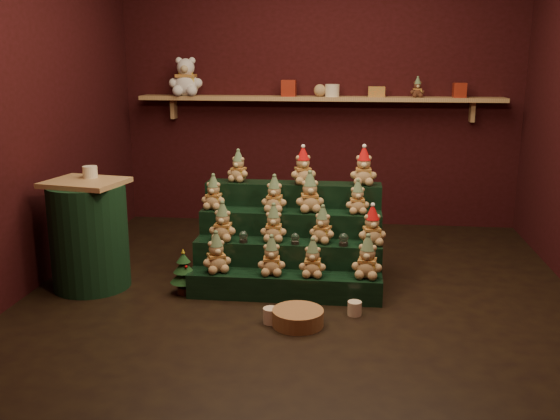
# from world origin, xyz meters

# --- Properties ---
(ground) EXTENTS (4.00, 4.00, 0.00)m
(ground) POSITION_xyz_m (0.00, 0.00, 0.00)
(ground) COLOR black
(ground) RESTS_ON ground
(back_wall) EXTENTS (4.00, 0.10, 2.80)m
(back_wall) POSITION_xyz_m (0.00, 2.05, 1.40)
(back_wall) COLOR black
(back_wall) RESTS_ON ground
(front_wall) EXTENTS (4.00, 0.10, 2.80)m
(front_wall) POSITION_xyz_m (0.00, -2.05, 1.40)
(front_wall) COLOR black
(front_wall) RESTS_ON ground
(left_wall) EXTENTS (0.10, 4.00, 2.80)m
(left_wall) POSITION_xyz_m (-2.05, 0.00, 1.40)
(left_wall) COLOR black
(left_wall) RESTS_ON ground
(back_shelf) EXTENTS (3.60, 0.26, 0.24)m
(back_shelf) POSITION_xyz_m (0.00, 1.87, 1.29)
(back_shelf) COLOR tan
(back_shelf) RESTS_ON ground
(riser_tier_front) EXTENTS (1.40, 0.22, 0.18)m
(riser_tier_front) POSITION_xyz_m (-0.12, -0.17, 0.09)
(riser_tier_front) COLOR black
(riser_tier_front) RESTS_ON ground
(riser_tier_midfront) EXTENTS (1.40, 0.22, 0.36)m
(riser_tier_midfront) POSITION_xyz_m (-0.12, 0.05, 0.18)
(riser_tier_midfront) COLOR black
(riser_tier_midfront) RESTS_ON ground
(riser_tier_midback) EXTENTS (1.40, 0.22, 0.54)m
(riser_tier_midback) POSITION_xyz_m (-0.12, 0.27, 0.27)
(riser_tier_midback) COLOR black
(riser_tier_midback) RESTS_ON ground
(riser_tier_back) EXTENTS (1.40, 0.22, 0.72)m
(riser_tier_back) POSITION_xyz_m (-0.12, 0.49, 0.36)
(riser_tier_back) COLOR black
(riser_tier_back) RESTS_ON ground
(teddy_0) EXTENTS (0.27, 0.26, 0.29)m
(teddy_0) POSITION_xyz_m (-0.61, -0.16, 0.33)
(teddy_0) COLOR tan
(teddy_0) RESTS_ON riser_tier_front
(teddy_1) EXTENTS (0.22, 0.20, 0.28)m
(teddy_1) POSITION_xyz_m (-0.21, -0.17, 0.32)
(teddy_1) COLOR tan
(teddy_1) RESTS_ON riser_tier_front
(teddy_2) EXTENTS (0.19, 0.17, 0.27)m
(teddy_2) POSITION_xyz_m (0.09, -0.18, 0.31)
(teddy_2) COLOR tan
(teddy_2) RESTS_ON riser_tier_front
(teddy_3) EXTENTS (0.24, 0.22, 0.30)m
(teddy_3) POSITION_xyz_m (0.47, -0.16, 0.33)
(teddy_3) COLOR tan
(teddy_3) RESTS_ON riser_tier_front
(teddy_4) EXTENTS (0.21, 0.19, 0.29)m
(teddy_4) POSITION_xyz_m (-0.60, 0.04, 0.50)
(teddy_4) COLOR tan
(teddy_4) RESTS_ON riser_tier_midfront
(teddy_5) EXTENTS (0.20, 0.18, 0.27)m
(teddy_5) POSITION_xyz_m (-0.22, 0.06, 0.50)
(teddy_5) COLOR tan
(teddy_5) RESTS_ON riser_tier_midfront
(teddy_6) EXTENTS (0.24, 0.23, 0.27)m
(teddy_6) POSITION_xyz_m (0.14, 0.07, 0.50)
(teddy_6) COLOR tan
(teddy_6) RESTS_ON riser_tier_midfront
(teddy_7) EXTENTS (0.24, 0.22, 0.28)m
(teddy_7) POSITION_xyz_m (0.50, 0.05, 0.50)
(teddy_7) COLOR tan
(teddy_7) RESTS_ON riser_tier_midfront
(teddy_8) EXTENTS (0.21, 0.19, 0.26)m
(teddy_8) POSITION_xyz_m (-0.72, 0.28, 0.67)
(teddy_8) COLOR tan
(teddy_8) RESTS_ON riser_tier_midback
(teddy_9) EXTENTS (0.21, 0.19, 0.28)m
(teddy_9) POSITION_xyz_m (-0.24, 0.25, 0.68)
(teddy_9) COLOR tan
(teddy_9) RESTS_ON riser_tier_midback
(teddy_10) EXTENTS (0.25, 0.23, 0.30)m
(teddy_10) POSITION_xyz_m (0.03, 0.28, 0.69)
(teddy_10) COLOR tan
(teddy_10) RESTS_ON riser_tier_midback
(teddy_11) EXTENTS (0.20, 0.18, 0.25)m
(teddy_11) POSITION_xyz_m (0.39, 0.27, 0.67)
(teddy_11) COLOR tan
(teddy_11) RESTS_ON riser_tier_midback
(teddy_12) EXTENTS (0.22, 0.21, 0.25)m
(teddy_12) POSITION_xyz_m (-0.56, 0.50, 0.85)
(teddy_12) COLOR tan
(teddy_12) RESTS_ON riser_tier_back
(teddy_13) EXTENTS (0.25, 0.24, 0.28)m
(teddy_13) POSITION_xyz_m (-0.04, 0.48, 0.86)
(teddy_13) COLOR tan
(teddy_13) RESTS_ON riser_tier_back
(teddy_14) EXTENTS (0.21, 0.19, 0.29)m
(teddy_14) POSITION_xyz_m (0.44, 0.49, 0.87)
(teddy_14) COLOR tan
(teddy_14) RESTS_ON riser_tier_back
(snow_globe_a) EXTENTS (0.06, 0.06, 0.09)m
(snow_globe_a) POSITION_xyz_m (-0.44, -0.01, 0.40)
(snow_globe_a) COLOR black
(snow_globe_a) RESTS_ON riser_tier_midfront
(snow_globe_b) EXTENTS (0.06, 0.06, 0.08)m
(snow_globe_b) POSITION_xyz_m (-0.05, -0.01, 0.40)
(snow_globe_b) COLOR black
(snow_globe_b) RESTS_ON riser_tier_midfront
(snow_globe_c) EXTENTS (0.07, 0.07, 0.10)m
(snow_globe_c) POSITION_xyz_m (0.30, -0.01, 0.41)
(snow_globe_c) COLOR black
(snow_globe_c) RESTS_ON riser_tier_midfront
(side_table) EXTENTS (0.61, 0.57, 0.82)m
(side_table) POSITION_xyz_m (-1.59, -0.11, 0.41)
(side_table) COLOR tan
(side_table) RESTS_ON ground
(table_ornament) EXTENTS (0.11, 0.11, 0.09)m
(table_ornament) POSITION_xyz_m (-1.59, -0.01, 0.87)
(table_ornament) COLOR beige
(table_ornament) RESTS_ON side_table
(mini_christmas_tree) EXTENTS (0.20, 0.20, 0.35)m
(mini_christmas_tree) POSITION_xyz_m (-0.86, -0.17, 0.17)
(mini_christmas_tree) COLOR #402616
(mini_christmas_tree) RESTS_ON ground
(mug_left) EXTENTS (0.10, 0.10, 0.10)m
(mug_left) POSITION_xyz_m (-0.16, -0.62, 0.05)
(mug_left) COLOR beige
(mug_left) RESTS_ON ground
(mug_right) EXTENTS (0.10, 0.10, 0.10)m
(mug_right) POSITION_xyz_m (0.39, -0.42, 0.05)
(mug_right) COLOR beige
(mug_right) RESTS_ON ground
(wicker_basket) EXTENTS (0.44, 0.44, 0.11)m
(wicker_basket) POSITION_xyz_m (0.02, -0.63, 0.05)
(wicker_basket) COLOR #97643D
(wicker_basket) RESTS_ON ground
(white_bear) EXTENTS (0.36, 0.33, 0.47)m
(white_bear) POSITION_xyz_m (-1.33, 1.84, 1.56)
(white_bear) COLOR white
(white_bear) RESTS_ON back_shelf
(brown_bear) EXTENTS (0.14, 0.13, 0.19)m
(brown_bear) POSITION_xyz_m (0.95, 1.84, 1.42)
(brown_bear) COLOR #542D1C
(brown_bear) RESTS_ON back_shelf
(gift_tin_red_a) EXTENTS (0.14, 0.14, 0.16)m
(gift_tin_red_a) POSITION_xyz_m (-0.30, 1.85, 1.40)
(gift_tin_red_a) COLOR maroon
(gift_tin_red_a) RESTS_ON back_shelf
(gift_tin_cream) EXTENTS (0.14, 0.14, 0.12)m
(gift_tin_cream) POSITION_xyz_m (0.13, 1.85, 1.38)
(gift_tin_cream) COLOR beige
(gift_tin_cream) RESTS_ON back_shelf
(gift_tin_red_b) EXTENTS (0.12, 0.12, 0.14)m
(gift_tin_red_b) POSITION_xyz_m (1.35, 1.85, 1.39)
(gift_tin_red_b) COLOR maroon
(gift_tin_red_b) RESTS_ON back_shelf
(shelf_plush_ball) EXTENTS (0.12, 0.12, 0.12)m
(shelf_plush_ball) POSITION_xyz_m (0.01, 1.85, 1.38)
(shelf_plush_ball) COLOR tan
(shelf_plush_ball) RESTS_ON back_shelf
(scarf_gift_box) EXTENTS (0.16, 0.10, 0.10)m
(scarf_gift_box) POSITION_xyz_m (0.56, 1.85, 1.37)
(scarf_gift_box) COLOR orange
(scarf_gift_box) RESTS_ON back_shelf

